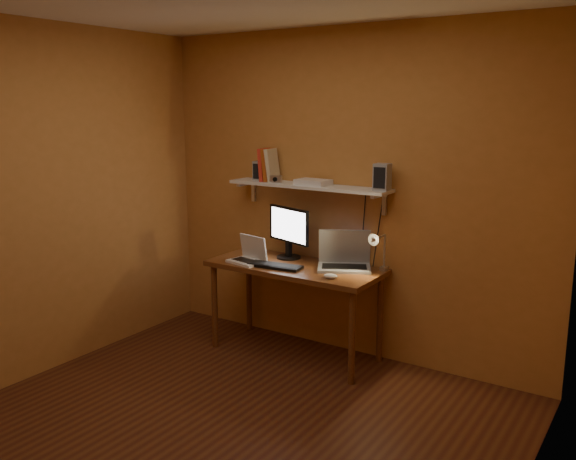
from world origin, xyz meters
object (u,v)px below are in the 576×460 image
Objects in this scene: netbook at (250,255)px; router at (313,182)px; speaker_left at (260,171)px; desk at (295,275)px; mouse at (331,276)px; desk_lamp at (378,247)px; monitor at (289,230)px; shelf_camera at (276,179)px; speaker_right at (382,177)px; wall_shelf at (308,186)px; keyboard at (275,266)px; laptop at (344,258)px.

netbook is 1.19× the size of router.
speaker_left is 0.60× the size of router.
mouse is (0.43, -0.18, 0.10)m from desk.
desk_lamp is at bearing 10.81° from desk.
monitor is at bearing -174.53° from router.
router is (0.32, 0.05, -0.01)m from shelf_camera.
desk is 0.40m from netbook.
desk_lamp is 0.52m from speaker_right.
speaker_left reaches higher than monitor.
wall_shelf is 0.77m from desk_lamp.
keyboard is (0.27, -0.02, -0.05)m from netbook.
desk_lamp is 3.58× the size of shelf_camera.
laptop is (0.36, 0.15, 0.16)m from desk.
speaker_right is at bearing 1.51° from router.
netbook reaches higher than keyboard.
router reaches higher than laptop.
desk is 7.01× the size of speaker_right.
shelf_camera is at bearing 115.82° from keyboard.
mouse is 0.99× the size of shelf_camera.
wall_shelf is 0.07m from router.
monitor is 0.56m from speaker_left.
router is (0.41, 0.30, 0.59)m from netbook.
laptop is 2.48× the size of speaker_right.
desk is 3.06× the size of monitor.
shelf_camera is at bearing -179.03° from speaker_right.
speaker_left is 0.23m from shelf_camera.
router is at bearing 145.86° from laptop.
router is at bearing -2.88° from speaker_left.
router is at bearing 47.25° from netbook.
desk_lamp is at bearing -32.32° from laptop.
laptop is (0.36, -0.05, -0.53)m from wall_shelf.
netbook is at bearing 172.63° from laptop.
shelf_camera is at bearing 154.08° from desk.
keyboard is 2.68× the size of speaker_left.
keyboard is at bearing -175.32° from laptop.
desk_lamp reaches higher than keyboard.
laptop is 4.71× the size of shelf_camera.
mouse is 0.28× the size of desk_lamp.
keyboard is 0.73m from router.
desk_lamp is 2.34× the size of speaker_left.
speaker_right is at bearing 0.25° from wall_shelf.
speaker_right is (0.64, 0.20, 0.81)m from desk.
mouse is at bearing -41.56° from wall_shelf.
keyboard is 0.82m from desk_lamp.
desk is 13.35× the size of shelf_camera.
laptop is 0.86m from shelf_camera.
monitor reaches higher than netbook.
monitor is 0.72m from mouse.
laptop is at bearing 175.72° from desk_lamp.
speaker_left is at bearing 179.21° from wall_shelf.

